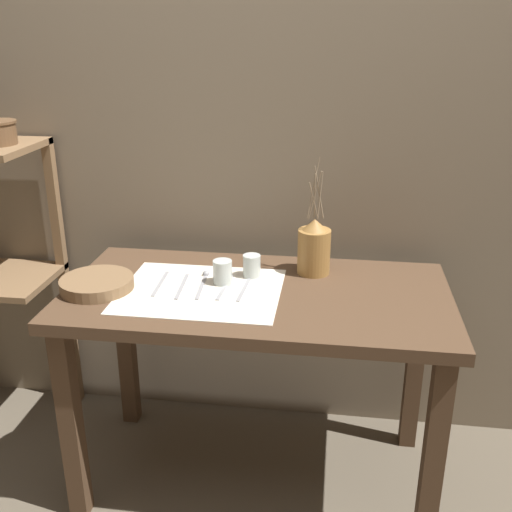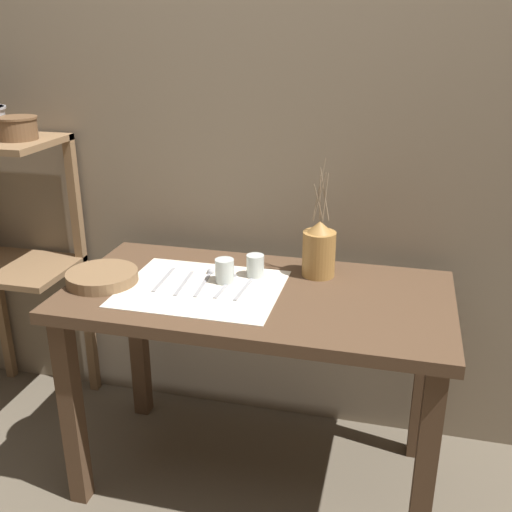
# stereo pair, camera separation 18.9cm
# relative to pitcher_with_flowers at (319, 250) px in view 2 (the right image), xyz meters

# --- Properties ---
(ground_plane) EXTENTS (12.00, 12.00, 0.00)m
(ground_plane) POSITION_rel_pitcher_with_flowers_xyz_m (-0.17, -0.18, -0.83)
(ground_plane) COLOR brown
(stone_wall_back) EXTENTS (7.00, 0.06, 2.40)m
(stone_wall_back) POSITION_rel_pitcher_with_flowers_xyz_m (-0.17, 0.25, 0.37)
(stone_wall_back) COLOR #7A6B56
(stone_wall_back) RESTS_ON ground_plane
(wooden_table) EXTENTS (1.25, 0.64, 0.74)m
(wooden_table) POSITION_rel_pitcher_with_flowers_xyz_m (-0.17, -0.18, -0.20)
(wooden_table) COLOR #4C3523
(wooden_table) RESTS_ON ground_plane
(wooden_shelf_unit) EXTENTS (0.47, 0.35, 1.15)m
(wooden_shelf_unit) POSITION_rel_pitcher_with_flowers_xyz_m (-1.24, 0.07, -0.03)
(wooden_shelf_unit) COLOR brown
(wooden_shelf_unit) RESTS_ON ground_plane
(linen_cloth) EXTENTS (0.51, 0.42, 0.00)m
(linen_cloth) POSITION_rel_pitcher_with_flowers_xyz_m (-0.35, -0.21, -0.09)
(linen_cloth) COLOR beige
(linen_cloth) RESTS_ON wooden_table
(pitcher_with_flowers) EXTENTS (0.11, 0.11, 0.40)m
(pitcher_with_flowers) POSITION_rel_pitcher_with_flowers_xyz_m (0.00, 0.00, 0.00)
(pitcher_with_flowers) COLOR olive
(pitcher_with_flowers) RESTS_ON wooden_table
(wooden_bowl) EXTENTS (0.24, 0.24, 0.04)m
(wooden_bowl) POSITION_rel_pitcher_with_flowers_xyz_m (-0.69, -0.24, -0.07)
(wooden_bowl) COLOR brown
(wooden_bowl) RESTS_ON wooden_table
(glass_tumbler_near) EXTENTS (0.06, 0.06, 0.08)m
(glass_tumbler_near) POSITION_rel_pitcher_with_flowers_xyz_m (-0.29, -0.14, -0.05)
(glass_tumbler_near) COLOR #B7C1BC
(glass_tumbler_near) RESTS_ON wooden_table
(glass_tumbler_far) EXTENTS (0.06, 0.06, 0.08)m
(glass_tumbler_far) POSITION_rel_pitcher_with_flowers_xyz_m (-0.21, -0.07, -0.05)
(glass_tumbler_far) COLOR #B7C1BC
(glass_tumbler_far) RESTS_ON wooden_table
(fork_outer) EXTENTS (0.02, 0.20, 0.00)m
(fork_outer) POSITION_rel_pitcher_with_flowers_xyz_m (-0.50, -0.17, -0.09)
(fork_outer) COLOR #939399
(fork_outer) RESTS_ON wooden_table
(fork_inner) EXTENTS (0.03, 0.20, 0.00)m
(fork_inner) POSITION_rel_pitcher_with_flowers_xyz_m (-0.42, -0.19, -0.09)
(fork_inner) COLOR #939399
(fork_inner) RESTS_ON wooden_table
(spoon_outer) EXTENTS (0.03, 0.21, 0.02)m
(spoon_outer) POSITION_rel_pitcher_with_flowers_xyz_m (-0.36, -0.12, -0.08)
(spoon_outer) COLOR #939399
(spoon_outer) RESTS_ON wooden_table
(knife_center) EXTENTS (0.02, 0.20, 0.00)m
(knife_center) POSITION_rel_pitcher_with_flowers_xyz_m (-0.28, -0.18, -0.09)
(knife_center) COLOR #939399
(knife_center) RESTS_ON wooden_table
(spoon_inner) EXTENTS (0.03, 0.21, 0.02)m
(spoon_inner) POSITION_rel_pitcher_with_flowers_xyz_m (-0.21, -0.12, -0.08)
(spoon_inner) COLOR #939399
(spoon_inner) RESTS_ON wooden_table
(metal_pot_small) EXTENTS (0.15, 0.15, 0.08)m
(metal_pot_small) POSITION_rel_pitcher_with_flowers_xyz_m (-1.13, 0.03, 0.36)
(metal_pot_small) COLOR brown
(metal_pot_small) RESTS_ON wooden_shelf_unit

